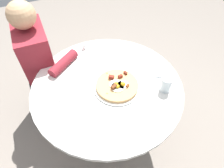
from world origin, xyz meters
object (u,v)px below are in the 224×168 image
object	(u,v)px
breakfast_pizza	(117,85)
bread_plate	(158,68)
person_seated	(43,72)
dining_table	(107,99)
pizza_plate	(117,87)
salt_shaker	(84,46)
knife	(70,92)
water_glass	(166,84)
fork	(74,95)

from	to	relation	value
breakfast_pizza	bread_plate	bearing A→B (deg)	97.12
person_seated	dining_table	bearing A→B (deg)	37.09
pizza_plate	salt_shaker	world-z (taller)	salt_shaker
salt_shaker	knife	bearing A→B (deg)	-30.12
breakfast_pizza	knife	xyz separation A→B (m)	(-0.08, -0.30, -0.02)
dining_table	knife	bearing A→B (deg)	-96.89
breakfast_pizza	knife	world-z (taller)	breakfast_pizza
person_seated	water_glass	distance (m)	1.04
fork	knife	xyz separation A→B (m)	(-0.03, -0.02, 0.00)
breakfast_pizza	fork	world-z (taller)	breakfast_pizza
dining_table	pizza_plate	distance (m)	0.19
person_seated	salt_shaker	size ratio (longest dim) A/B	24.12
water_glass	pizza_plate	bearing A→B (deg)	-116.90
dining_table	knife	size ratio (longest dim) A/B	5.68
pizza_plate	water_glass	distance (m)	0.32
bread_plate	water_glass	size ratio (longest dim) A/B	1.68
dining_table	salt_shaker	xyz separation A→B (m)	(-0.43, -0.02, 0.19)
breakfast_pizza	fork	xyz separation A→B (m)	(-0.05, -0.29, -0.02)
person_seated	knife	bearing A→B (deg)	15.93
pizza_plate	knife	world-z (taller)	pizza_plate
person_seated	fork	xyz separation A→B (m)	(0.52, 0.15, 0.21)
fork	salt_shaker	bearing A→B (deg)	36.23
person_seated	pizza_plate	distance (m)	0.75
dining_table	breakfast_pizza	size ratio (longest dim) A/B	3.65
breakfast_pizza	knife	distance (m)	0.31
bread_plate	salt_shaker	world-z (taller)	salt_shaker
bread_plate	knife	distance (m)	0.65
water_glass	breakfast_pizza	bearing A→B (deg)	-116.76
bread_plate	salt_shaker	distance (m)	0.61
dining_table	bread_plate	distance (m)	0.43
breakfast_pizza	dining_table	bearing A→B (deg)	-135.48
person_seated	fork	distance (m)	0.58
dining_table	person_seated	distance (m)	0.64
bread_plate	fork	xyz separation A→B (m)	(-0.01, -0.63, 0.00)
pizza_plate	fork	xyz separation A→B (m)	(-0.05, -0.29, 0.00)
fork	water_glass	size ratio (longest dim) A/B	1.71
salt_shaker	water_glass	bearing A→B (deg)	29.50
fork	salt_shaker	world-z (taller)	salt_shaker
dining_table	salt_shaker	size ratio (longest dim) A/B	21.74
knife	salt_shaker	size ratio (longest dim) A/B	3.82
fork	salt_shaker	xyz separation A→B (m)	(-0.43, 0.21, 0.02)
breakfast_pizza	knife	size ratio (longest dim) A/B	1.56
pizza_plate	person_seated	bearing A→B (deg)	-142.12
pizza_plate	fork	world-z (taller)	pizza_plate
dining_table	pizza_plate	world-z (taller)	pizza_plate
bread_plate	knife	bearing A→B (deg)	-93.50
dining_table	person_seated	xyz separation A→B (m)	(-0.51, -0.39, -0.04)
person_seated	knife	distance (m)	0.54
dining_table	fork	distance (m)	0.29
dining_table	salt_shaker	bearing A→B (deg)	-177.36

